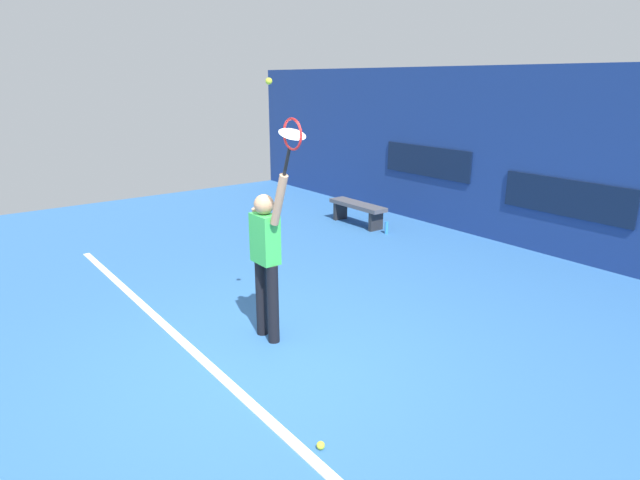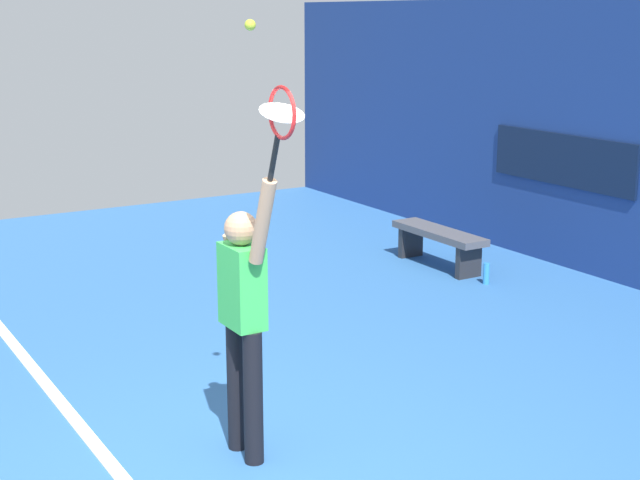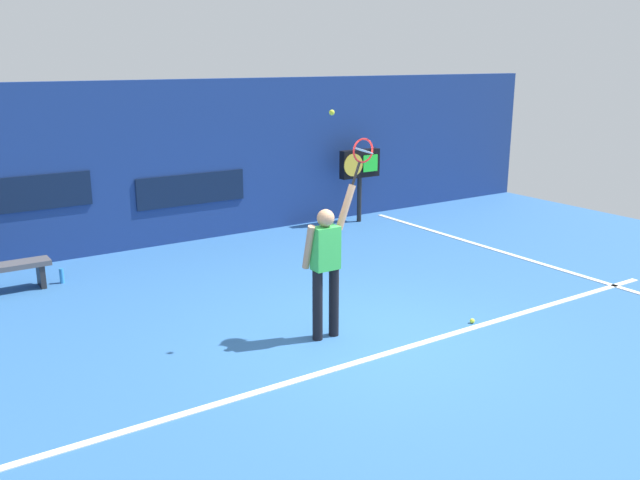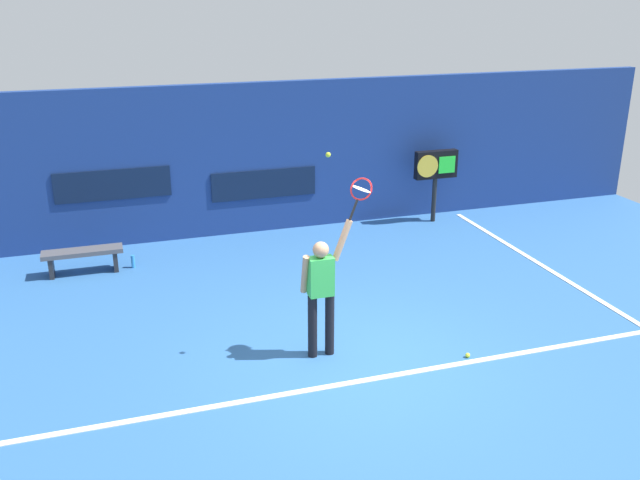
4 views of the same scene
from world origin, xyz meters
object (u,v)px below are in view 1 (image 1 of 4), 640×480
Objects in this scene: tennis_racket at (292,137)px; spare_ball at (321,445)px; water_bottle at (387,228)px; tennis_player at (266,255)px; tennis_ball at (269,81)px; court_bench at (358,208)px.

spare_ball is at bearing -26.99° from tennis_racket.
tennis_racket is 5.49m from water_bottle.
tennis_player is 8.20× the size of water_bottle.
water_bottle is at bearing 119.26° from tennis_player.
spare_ball is (1.38, -0.70, -2.30)m from tennis_racket.
tennis_player reaches higher than water_bottle.
spare_ball is at bearing -20.22° from tennis_player.
tennis_player is 1.43m from tennis_racket.
tennis_player is 1.85m from tennis_ball.
tennis_player is 28.95× the size of spare_ball.
tennis_racket is 9.19× the size of tennis_ball.
spare_ball is (5.09, -4.83, -0.30)m from court_bench.
tennis_racket is at bearing -48.07° from court_bench.
tennis_player is 5.25m from court_bench.
court_bench is at bearing 127.53° from tennis_player.
court_bench is 7.03m from spare_ball.
tennis_player is at bearing -52.47° from court_bench.
court_bench is 20.59× the size of spare_ball.
court_bench is at bearing 128.62° from tennis_ball.
court_bench is (-3.27, 4.10, -2.52)m from tennis_ball.
water_bottle is 3.53× the size of spare_ball.
court_bench is (-3.71, 4.13, -2.00)m from tennis_racket.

